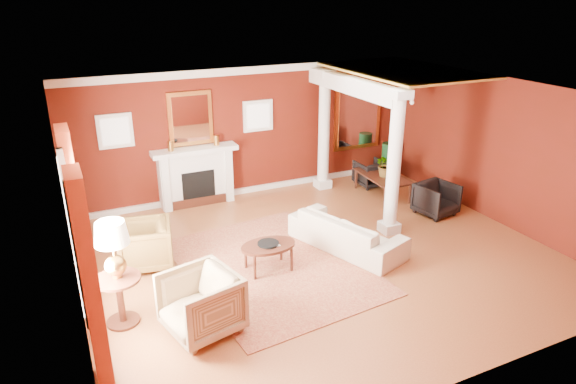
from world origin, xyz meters
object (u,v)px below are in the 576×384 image
armchair_stripe (201,301)px  sofa (347,226)px  coffee_table (268,247)px  side_table (114,256)px  dining_table (384,179)px  armchair_leopard (145,243)px

armchair_stripe → sofa: bearing=98.6°
coffee_table → sofa: bearing=4.4°
side_table → dining_table: (6.20, 2.45, -0.68)m
armchair_leopard → side_table: size_ratio=0.56×
coffee_table → side_table: bearing=-169.2°
side_table → armchair_stripe: bearing=-34.0°
sofa → dining_table: (2.11, 1.85, -0.04)m
sofa → armchair_leopard: size_ratio=2.49×
sofa → coffee_table: 1.62m
sofa → dining_table: size_ratio=1.55×
sofa → armchair_stripe: size_ratio=2.29×
side_table → coffee_table: bearing=10.8°
armchair_leopard → dining_table: bearing=111.5°
armchair_leopard → side_table: side_table is taller
side_table → dining_table: side_table is taller
sofa → dining_table: sofa is taller
coffee_table → side_table: size_ratio=0.60×
dining_table → armchair_stripe: bearing=123.8°
sofa → coffee_table: size_ratio=2.32×
coffee_table → dining_table: (3.73, 1.98, -0.04)m
coffee_table → side_table: (-2.47, -0.47, 0.64)m
side_table → dining_table: bearing=21.6°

